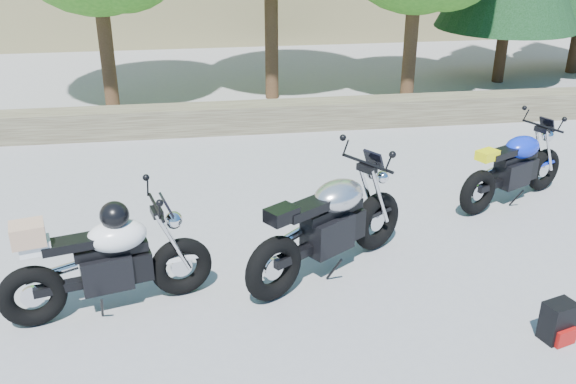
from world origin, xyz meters
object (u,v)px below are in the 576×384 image
at_px(backpack, 558,322).
at_px(silver_bike, 330,226).
at_px(white_bike, 106,259).
at_px(blue_bike, 514,168).

bearing_deg(backpack, silver_bike, 123.90).
relative_size(white_bike, backpack, 5.30).
height_order(white_bike, backpack, white_bike).
relative_size(white_bike, blue_bike, 1.11).
distance_m(silver_bike, backpack, 2.48).
bearing_deg(silver_bike, backpack, -72.92).
bearing_deg(backpack, blue_bike, 54.83).
height_order(silver_bike, backpack, silver_bike).
distance_m(blue_bike, backpack, 3.20).
bearing_deg(white_bike, blue_bike, 5.63).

